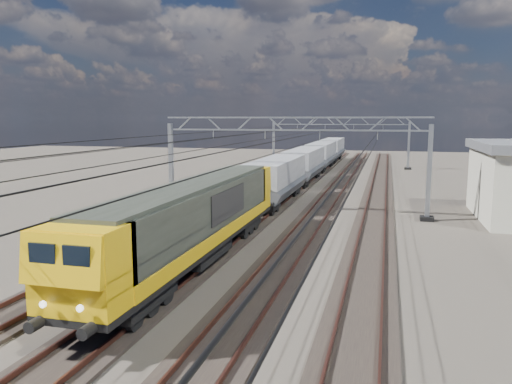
% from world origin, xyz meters
% --- Properties ---
extents(ground, '(160.00, 160.00, 0.00)m').
position_xyz_m(ground, '(0.00, 0.00, 0.00)').
color(ground, black).
rests_on(ground, ground).
extents(track_outer_west, '(2.60, 140.00, 0.30)m').
position_xyz_m(track_outer_west, '(-6.00, 0.00, 0.07)').
color(track_outer_west, black).
rests_on(track_outer_west, ground).
extents(track_loco, '(2.60, 140.00, 0.30)m').
position_xyz_m(track_loco, '(-2.00, 0.00, 0.07)').
color(track_loco, black).
rests_on(track_loco, ground).
extents(track_inner_east, '(2.60, 140.00, 0.30)m').
position_xyz_m(track_inner_east, '(2.00, 0.00, 0.07)').
color(track_inner_east, black).
rests_on(track_inner_east, ground).
extents(track_outer_east, '(2.60, 140.00, 0.30)m').
position_xyz_m(track_outer_east, '(6.00, 0.00, 0.07)').
color(track_outer_east, black).
rests_on(track_outer_east, ground).
extents(catenary_gantry_mid, '(19.90, 0.90, 7.11)m').
position_xyz_m(catenary_gantry_mid, '(0.00, 4.00, 3.91)').
color(catenary_gantry_mid, '#8F959D').
rests_on(catenary_gantry_mid, ground).
extents(catenary_gantry_far, '(19.90, 0.90, 7.11)m').
position_xyz_m(catenary_gantry_far, '(0.00, 40.00, 3.91)').
color(catenary_gantry_far, '#8F959D').
rests_on(catenary_gantry_far, ground).
extents(overhead_wires, '(12.03, 140.00, 0.53)m').
position_xyz_m(overhead_wires, '(0.00, 8.00, 5.75)').
color(overhead_wires, black).
rests_on(overhead_wires, ground).
extents(locomotive, '(2.76, 21.10, 3.62)m').
position_xyz_m(locomotive, '(-2.00, -9.86, 2.33)').
color(locomotive, black).
rests_on(locomotive, ground).
extents(hopper_wagon_lead, '(3.38, 13.00, 3.25)m').
position_xyz_m(hopper_wagon_lead, '(-2.00, 7.84, 2.23)').
color(hopper_wagon_lead, black).
rests_on(hopper_wagon_lead, ground).
extents(hopper_wagon_mid, '(3.38, 13.00, 3.25)m').
position_xyz_m(hopper_wagon_mid, '(-2.00, 22.04, 2.23)').
color(hopper_wagon_mid, black).
rests_on(hopper_wagon_mid, ground).
extents(hopper_wagon_third, '(3.38, 13.00, 3.25)m').
position_xyz_m(hopper_wagon_third, '(-2.00, 36.24, 2.23)').
color(hopper_wagon_third, black).
rests_on(hopper_wagon_third, ground).
extents(hopper_wagon_fourth, '(3.38, 13.00, 3.25)m').
position_xyz_m(hopper_wagon_fourth, '(-2.00, 50.44, 2.23)').
color(hopper_wagon_fourth, black).
rests_on(hopper_wagon_fourth, ground).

